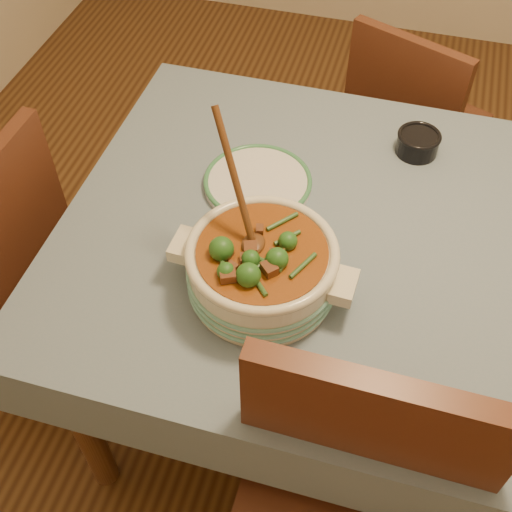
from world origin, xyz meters
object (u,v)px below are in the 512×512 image
(dining_table, at_px, (416,277))
(chair_far, at_px, (409,122))
(white_plate, at_px, (258,182))
(condiment_bowl, at_px, (418,142))
(stew_casserole, at_px, (262,265))

(dining_table, relative_size, chair_far, 1.99)
(dining_table, relative_size, white_plate, 4.80)
(dining_table, bearing_deg, condiment_bowl, 99.73)
(dining_table, bearing_deg, stew_casserole, -149.02)
(stew_casserole, height_order, condiment_bowl, stew_casserole)
(dining_table, relative_size, stew_casserole, 4.22)
(stew_casserole, distance_m, chair_far, 1.11)
(stew_casserole, relative_size, white_plate, 1.14)
(white_plate, xyz_separation_m, chair_far, (0.34, 0.72, -0.29))
(condiment_bowl, xyz_separation_m, chair_far, (-0.03, 0.48, -0.31))
(white_plate, height_order, chair_far, chair_far)
(dining_table, bearing_deg, white_plate, 165.72)
(white_plate, bearing_deg, stew_casserole, -72.92)
(dining_table, distance_m, chair_far, 0.85)
(stew_casserole, xyz_separation_m, white_plate, (-0.09, 0.30, -0.07))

